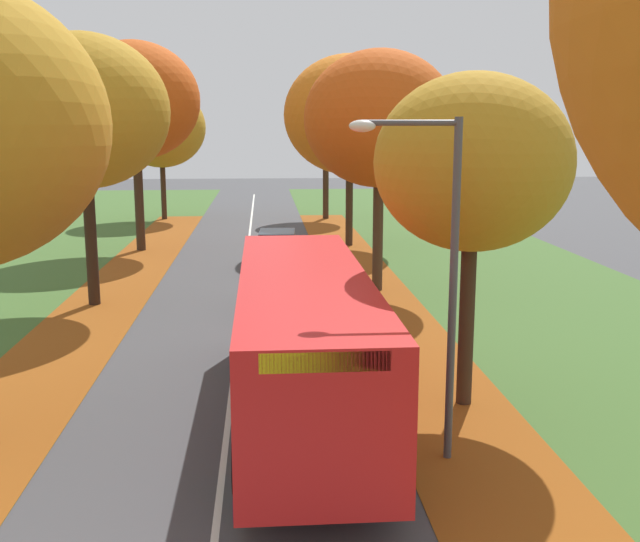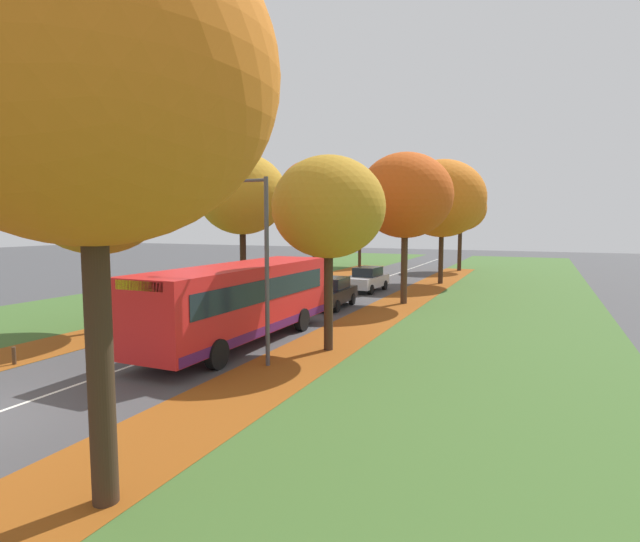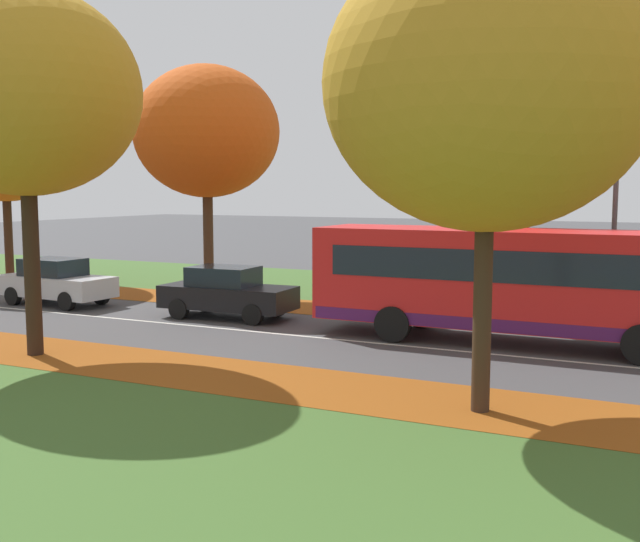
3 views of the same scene
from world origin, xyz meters
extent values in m
cube|color=#3D6028|center=(-9.20, 20.00, 0.00)|extent=(12.00, 90.00, 0.01)
cube|color=#8C4714|center=(-4.60, 14.00, 0.01)|extent=(2.80, 60.00, 0.00)
cube|color=#3D6028|center=(9.20, 20.00, 0.00)|extent=(12.00, 90.00, 0.01)
cube|color=#8C4714|center=(4.60, 14.00, 0.01)|extent=(2.80, 60.00, 0.00)
cube|color=silver|center=(0.00, 20.00, 0.00)|extent=(0.12, 80.00, 0.01)
cylinder|color=#382619|center=(-4.83, 8.41, 1.85)|extent=(0.33, 0.33, 3.70)
ellipsoid|color=#B27F1E|center=(-4.83, 8.41, 5.87)|extent=(5.78, 5.78, 5.20)
cylinder|color=black|center=(-4.89, 19.33, 2.13)|extent=(0.38, 0.38, 4.27)
ellipsoid|color=#B27F1E|center=(-4.89, 19.33, 6.31)|extent=(5.45, 5.45, 4.90)
cylinder|color=#382619|center=(-5.08, 30.44, 2.37)|extent=(0.43, 0.43, 4.74)
ellipsoid|color=#C64C14|center=(-5.08, 30.44, 7.00)|extent=(6.02, 6.02, 5.42)
cylinder|color=#382619|center=(-5.53, 42.68, 1.84)|extent=(0.33, 0.33, 3.69)
ellipsoid|color=#B27F1E|center=(-5.53, 42.68, 5.77)|extent=(5.55, 5.55, 4.99)
cylinder|color=#382619|center=(5.52, -1.05, 2.32)|extent=(0.42, 0.42, 4.64)
ellipsoid|color=orange|center=(5.52, -1.05, 6.83)|extent=(5.83, 5.83, 5.25)
cylinder|color=#382619|center=(5.00, 9.51, 1.81)|extent=(0.33, 0.33, 3.62)
ellipsoid|color=#B27F1E|center=(5.00, 9.51, 5.13)|extent=(4.01, 4.01, 3.60)
cylinder|color=#422D1E|center=(4.84, 20.82, 2.06)|extent=(0.37, 0.37, 4.11)
ellipsoid|color=#C64C14|center=(4.84, 20.82, 6.09)|extent=(5.28, 5.28, 4.75)
cylinder|color=#382619|center=(5.00, 31.17, 1.99)|extent=(0.36, 0.36, 3.98)
ellipsoid|color=orange|center=(5.00, 31.17, 6.38)|extent=(6.39, 6.39, 5.75)
cylinder|color=#382619|center=(4.76, 42.15, 2.08)|extent=(0.37, 0.37, 4.16)
ellipsoid|color=orange|center=(4.76, 42.15, 5.95)|extent=(4.77, 4.77, 4.29)
cylinder|color=#4C3823|center=(-3.56, 3.66, 0.29)|extent=(0.12, 0.12, 0.58)
cylinder|color=#47474C|center=(4.00, 6.89, 3.00)|extent=(0.14, 0.14, 6.00)
cylinder|color=#47474C|center=(3.20, 6.89, 5.90)|extent=(1.60, 0.10, 0.10)
ellipsoid|color=silver|center=(2.40, 6.89, 5.85)|extent=(0.44, 0.28, 0.20)
cube|color=red|center=(1.54, 9.13, 1.73)|extent=(2.52, 10.40, 2.50)
cube|color=#19232D|center=(1.55, 3.99, 2.08)|extent=(2.30, 0.10, 1.30)
cube|color=#19232D|center=(1.54, 9.13, 2.13)|extent=(2.56, 9.16, 0.80)
cube|color=#4C1951|center=(1.54, 9.13, 0.66)|extent=(2.54, 10.20, 0.32)
cube|color=yellow|center=(1.55, 3.97, 2.80)|extent=(1.75, 0.08, 0.28)
cylinder|color=black|center=(2.74, 5.91, 0.48)|extent=(0.30, 0.96, 0.96)
cylinder|color=black|center=(0.36, 5.91, 0.48)|extent=(0.30, 0.96, 0.96)
cylinder|color=black|center=(2.72, 11.99, 0.48)|extent=(0.30, 0.96, 0.96)
cylinder|color=black|center=(0.35, 11.99, 0.48)|extent=(0.30, 0.96, 0.96)
cube|color=black|center=(1.58, 17.91, 0.67)|extent=(1.87, 4.27, 0.70)
cube|color=#19232D|center=(1.58, 18.06, 1.32)|extent=(1.53, 2.07, 0.60)
cylinder|color=black|center=(2.42, 16.64, 0.32)|extent=(0.25, 0.65, 0.64)
cylinder|color=black|center=(0.86, 16.58, 0.32)|extent=(0.25, 0.65, 0.64)
cylinder|color=black|center=(2.31, 19.24, 0.32)|extent=(0.25, 0.65, 0.64)
cylinder|color=black|center=(0.75, 19.18, 0.32)|extent=(0.25, 0.65, 0.64)
cube|color=#B7BABF|center=(1.31, 24.78, 0.67)|extent=(1.91, 4.28, 0.70)
cube|color=#19232D|center=(1.32, 24.93, 1.32)|extent=(1.54, 2.09, 0.60)
cylinder|color=black|center=(2.03, 23.45, 0.32)|extent=(0.25, 0.65, 0.64)
cylinder|color=black|center=(0.46, 23.52, 0.32)|extent=(0.25, 0.65, 0.64)
cylinder|color=black|center=(2.16, 26.05, 0.32)|extent=(0.25, 0.65, 0.64)
cylinder|color=black|center=(0.59, 26.12, 0.32)|extent=(0.25, 0.65, 0.64)
camera|label=1|loc=(0.77, -5.43, 5.85)|focal=42.00mm
camera|label=2|loc=(11.89, -6.72, 4.57)|focal=28.00mm
camera|label=3|loc=(-18.05, 5.31, 4.03)|focal=42.00mm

